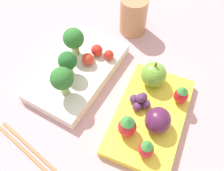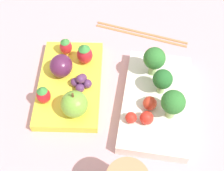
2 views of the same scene
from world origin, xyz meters
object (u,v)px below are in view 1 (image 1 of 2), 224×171
(strawberry_0, at_px, (146,149))
(drinking_cup, at_px, (133,15))
(bento_box_savoury, at_px, (78,72))
(bento_box_fruit, at_px, (150,116))
(strawberry_1, at_px, (127,126))
(grape_cluster, at_px, (140,101))
(broccoli_floret_0, at_px, (74,39))
(strawberry_2, at_px, (181,95))
(cherry_tomato_1, at_px, (88,59))
(broccoli_floret_1, at_px, (68,62))
(plum, at_px, (158,120))
(cherry_tomato_2, at_px, (97,50))
(broccoli_floret_2, at_px, (62,79))
(chopsticks_pair, at_px, (40,161))
(cherry_tomato_0, at_px, (109,55))
(apple, at_px, (154,74))

(strawberry_0, xyz_separation_m, drinking_cup, (0.27, 0.16, 0.01))
(bento_box_savoury, distance_m, bento_box_fruit, 0.17)
(strawberry_1, distance_m, grape_cluster, 0.06)
(bento_box_savoury, relative_size, broccoli_floret_0, 3.44)
(strawberry_2, bearing_deg, grape_cluster, 125.47)
(strawberry_1, bearing_deg, cherry_tomato_1, 55.72)
(broccoli_floret_1, height_order, cherry_tomato_1, broccoli_floret_1)
(strawberry_0, xyz_separation_m, plum, (0.05, 0.00, 0.00))
(grape_cluster, bearing_deg, cherry_tomato_2, 64.14)
(broccoli_floret_1, height_order, strawberry_0, broccoli_floret_1)
(strawberry_1, bearing_deg, plum, -48.13)
(bento_box_fruit, relative_size, broccoli_floret_0, 3.39)
(strawberry_0, relative_size, drinking_cup, 0.45)
(broccoli_floret_2, distance_m, plum, 0.18)
(broccoli_floret_2, relative_size, drinking_cup, 0.73)
(bento_box_savoury, bearing_deg, grape_cluster, -94.80)
(strawberry_1, bearing_deg, chopsticks_pair, 136.41)
(broccoli_floret_0, relative_size, cherry_tomato_0, 3.12)
(bento_box_savoury, relative_size, strawberry_0, 5.61)
(bento_box_fruit, distance_m, drinking_cup, 0.24)
(plum, xyz_separation_m, drinking_cup, (0.21, 0.15, 0.00))
(apple, bearing_deg, grape_cluster, -179.14)
(cherry_tomato_2, relative_size, plum, 0.51)
(broccoli_floret_1, height_order, drinking_cup, drinking_cup)
(strawberry_0, relative_size, strawberry_1, 0.81)
(bento_box_savoury, height_order, broccoli_floret_2, broccoli_floret_2)
(broccoli_floret_1, height_order, strawberry_2, broccoli_floret_1)
(strawberry_0, bearing_deg, cherry_tomato_1, 58.21)
(strawberry_0, xyz_separation_m, chopsticks_pair, (-0.09, 0.15, -0.03))
(broccoli_floret_2, bearing_deg, drinking_cup, -5.49)
(bento_box_fruit, relative_size, cherry_tomato_1, 8.54)
(bento_box_savoury, height_order, chopsticks_pair, bento_box_savoury)
(grape_cluster, height_order, chopsticks_pair, grape_cluster)
(chopsticks_pair, bearing_deg, apple, -23.57)
(bento_box_fruit, relative_size, cherry_tomato_0, 10.58)
(strawberry_0, height_order, plum, plum)
(bento_box_savoury, height_order, cherry_tomato_2, cherry_tomato_2)
(cherry_tomato_1, relative_size, chopsticks_pair, 0.12)
(strawberry_2, xyz_separation_m, chopsticks_pair, (-0.21, 0.16, -0.03))
(broccoli_floret_0, relative_size, strawberry_2, 1.60)
(broccoli_floret_2, distance_m, grape_cluster, 0.14)
(grape_cluster, bearing_deg, broccoli_floret_2, 109.85)
(broccoli_floret_1, xyz_separation_m, cherry_tomato_1, (0.04, -0.02, -0.02))
(broccoli_floret_1, height_order, cherry_tomato_0, broccoli_floret_1)
(apple, relative_size, strawberry_2, 1.44)
(cherry_tomato_2, height_order, plum, plum)
(cherry_tomato_0, relative_size, strawberry_1, 0.43)
(bento_box_fruit, height_order, cherry_tomato_2, cherry_tomato_2)
(drinking_cup, bearing_deg, chopsticks_pair, -178.65)
(broccoli_floret_2, bearing_deg, strawberry_1, -95.57)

